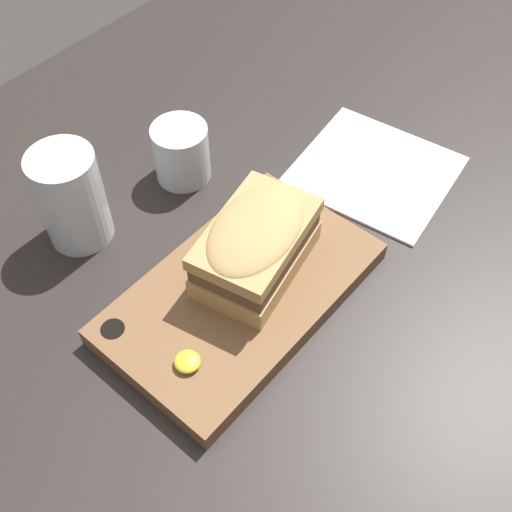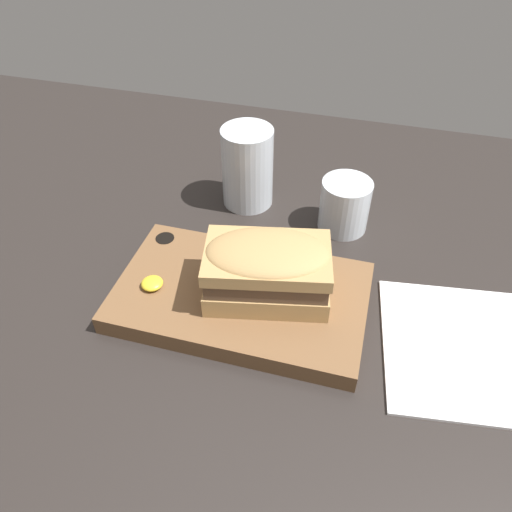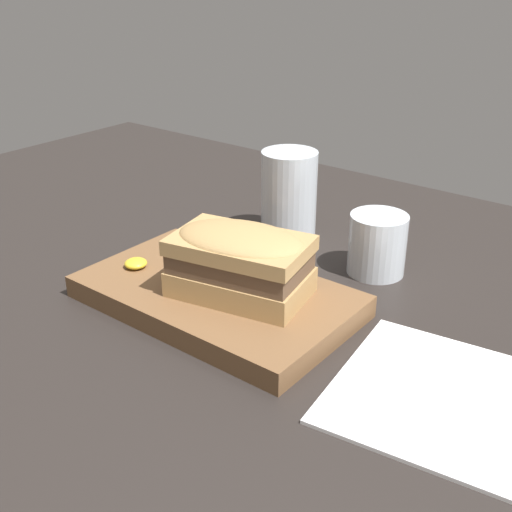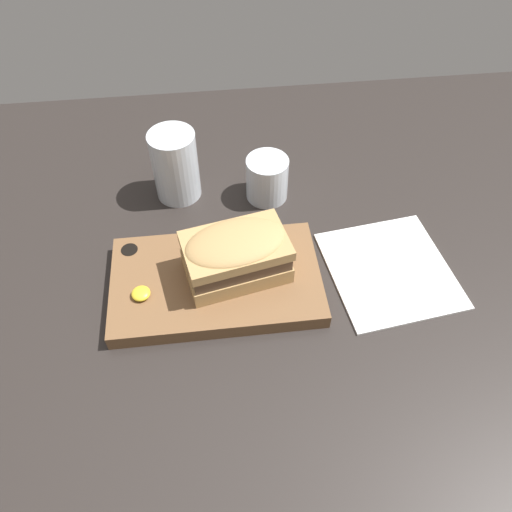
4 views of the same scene
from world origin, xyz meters
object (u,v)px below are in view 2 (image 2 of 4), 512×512
at_px(serving_board, 241,297).
at_px(water_glass, 248,172).
at_px(napkin, 462,349).
at_px(wine_glass, 344,207).
at_px(sandwich, 267,268).

xyz_separation_m(serving_board, water_glass, (-0.05, 0.22, 0.04)).
bearing_deg(serving_board, napkin, -0.23).
relative_size(water_glass, napkin, 0.58).
relative_size(serving_board, water_glass, 2.49).
height_order(serving_board, wine_glass, wine_glass).
bearing_deg(napkin, sandwich, 178.70).
relative_size(sandwich, wine_glass, 2.09).
bearing_deg(water_glass, serving_board, -76.39).
height_order(water_glass, napkin, water_glass).
bearing_deg(water_glass, sandwich, -68.09).
xyz_separation_m(serving_board, napkin, (0.28, -0.00, -0.01)).
bearing_deg(water_glass, wine_glass, -8.97).
distance_m(sandwich, napkin, 0.25).
distance_m(water_glass, napkin, 0.40).
height_order(water_glass, wine_glass, water_glass).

